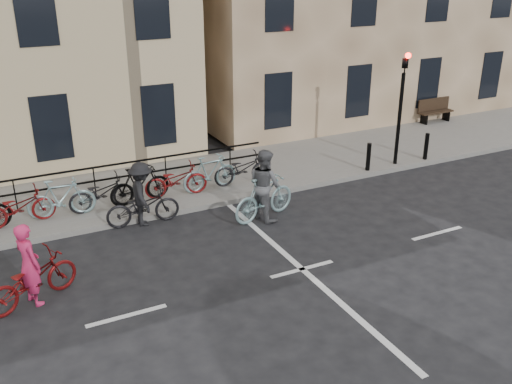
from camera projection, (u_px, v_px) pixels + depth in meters
name	position (u px, v px, depth m)	size (l,w,h in m)	color
ground	(302.00, 269.00, 12.82)	(120.00, 120.00, 0.00)	black
sidewalk	(71.00, 203.00, 16.08)	(46.00, 4.00, 0.15)	slate
traffic_light	(402.00, 95.00, 18.04)	(0.18, 0.30, 3.90)	black
bollard_east	(368.00, 157.00, 18.18)	(0.14, 0.14, 0.90)	black
bollard_west	(426.00, 146.00, 19.17)	(0.14, 0.14, 0.90)	black
bench	(435.00, 109.00, 23.51)	(1.60, 0.41, 0.97)	black
parked_bikes	(101.00, 192.00, 15.36)	(10.40, 1.23, 1.05)	black
cyclist_pink	(31.00, 276.00, 11.38)	(2.08, 1.42, 1.76)	#650D0E
cyclist_grey	(264.00, 191.00, 15.05)	(2.07, 1.09, 1.93)	#85ABAF
cyclist_dark	(142.00, 200.00, 14.74)	(1.95, 1.14, 1.70)	black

